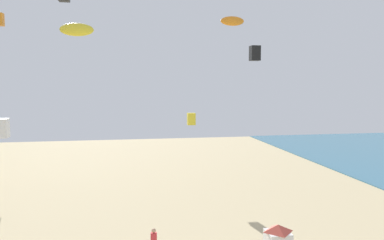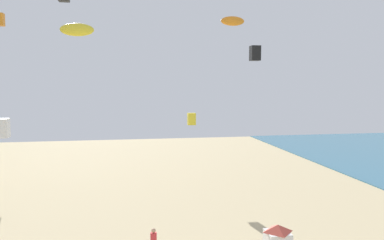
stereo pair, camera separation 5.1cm
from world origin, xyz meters
The scene contains 6 objects.
lifeguard_stand centered at (9.45, 10.81, 1.84)m, with size 1.10×1.10×2.55m.
kite_orange_parafoil centered at (12.17, 28.52, 15.18)m, with size 2.23×0.62×0.87m.
kite_black_box centered at (12.81, 24.03, 11.87)m, with size 0.77×0.77×1.21m.
kite_yellow_parafoil centered at (-1.50, 26.75, 13.80)m, with size 2.72×0.76×1.06m.
kite_white_box centered at (-8.76, 30.73, 5.39)m, with size 1.11×1.11×1.75m.
kite_yellow_box centered at (8.44, 29.16, 6.11)m, with size 0.71×0.71×1.12m.
Camera 1 is at (2.26, -5.87, 9.19)m, focal length 35.43 mm.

